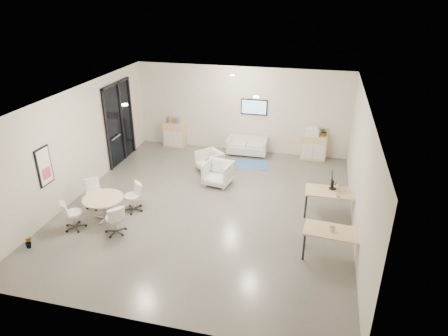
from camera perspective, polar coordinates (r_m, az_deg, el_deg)
The scene contains 21 objects.
room_shell at distance 10.92m, azimuth -2.35°, elevation 1.80°, with size 9.60×10.60×4.80m.
glass_door at distance 14.59m, azimuth -14.72°, elevation 6.58°, with size 0.09×1.90×2.85m.
artwork at distance 11.40m, azimuth -24.28°, elevation 0.20°, with size 0.05×0.54×1.04m.
wall_tv at distance 14.88m, azimuth 4.32°, elevation 8.68°, with size 0.98×0.06×0.58m.
ceiling_spots at distance 11.24m, azimuth -2.29°, elevation 10.96°, with size 3.14×4.14×0.03m.
sideboard_left at distance 15.87m, azimuth -7.05°, elevation 4.74°, with size 0.84×0.44×0.94m.
sideboard_right at distance 14.91m, azimuth 12.65°, elevation 2.92°, with size 0.92×0.44×0.92m.
books at distance 15.70m, azimuth -7.30°, elevation 6.76°, with size 0.49×0.14×0.22m.
printer at distance 14.71m, azimuth 12.51°, elevation 5.19°, with size 0.49×0.41×0.34m.
loveseat at distance 15.06m, azimuth 3.35°, elevation 3.08°, with size 1.48×0.75×0.55m.
blue_rug at distance 14.25m, azimuth 3.58°, elevation 0.48°, with size 1.34×0.89×0.01m, color #33619C.
armchair_left at distance 13.66m, azimuth -2.11°, elevation 1.14°, with size 0.75×0.70×0.77m, color silver.
armchair_right at distance 12.69m, azimuth -0.87°, elevation -0.62°, with size 0.81×0.76×0.84m, color silver.
desk_rear at distance 11.27m, azimuth 15.18°, elevation -3.57°, with size 1.46×0.77×0.75m.
desk_front at distance 9.66m, azimuth 15.37°, elevation -9.01°, with size 1.41×0.79×0.71m.
monitor at distance 11.27m, azimuth 15.15°, elevation -1.79°, with size 0.20×0.50×0.44m.
round_table at distance 11.24m, azimuth -16.88°, elevation -4.48°, with size 1.08×1.08×0.66m.
meeting_chairs at distance 11.31m, azimuth -16.78°, elevation -5.20°, with size 2.03×2.03×0.82m.
plant_cabinet at distance 14.74m, azimuth 14.16°, elevation 4.93°, with size 0.28×0.31×0.24m, color #3F7F3F.
plant_floor at distance 10.99m, azimuth -26.05°, elevation -9.89°, with size 0.18×0.32×0.14m, color #3F7F3F.
cup at distance 9.58m, azimuth 15.24°, elevation -8.30°, with size 0.14×0.11×0.14m, color white.
Camera 1 is at (2.84, -9.65, 5.87)m, focal length 32.00 mm.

